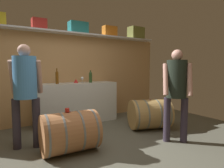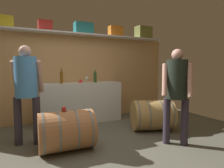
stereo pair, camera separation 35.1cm
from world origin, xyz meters
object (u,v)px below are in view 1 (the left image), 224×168
toolcase_teal (78,28)px  toolcase_orange (110,32)px  work_cabinet (77,103)px  wine_bottle_amber (57,77)px  wine_bottle_green (91,77)px  winemaker_pouring (176,86)px  toolcase_red (39,24)px  tasting_cup (67,110)px  wine_barrel_far (150,114)px  visitor_tasting (25,85)px  wine_barrel_near (70,132)px  toolcase_olive (136,33)px  wine_glass (82,79)px  red_funnel (76,81)px

toolcase_teal → toolcase_orange: bearing=-1.3°
work_cabinet → wine_bottle_amber: size_ratio=5.58×
toolcase_teal → toolcase_orange: 0.86m
wine_bottle_green → winemaker_pouring: (0.70, -1.94, -0.09)m
toolcase_teal → wine_bottle_amber: bearing=-158.4°
toolcase_red → tasting_cup: size_ratio=4.67×
wine_bottle_green → tasting_cup: size_ratio=4.58×
wine_barrel_far → tasting_cup: size_ratio=15.11×
wine_barrel_far → visitor_tasting: visitor_tasting is taller
wine_bottle_amber → wine_bottle_green: wine_bottle_amber is taller
work_cabinet → toolcase_red: bearing=166.9°
toolcase_red → visitor_tasting: 1.71m
wine_barrel_near → visitor_tasting: size_ratio=0.51×
tasting_cup → winemaker_pouring: (1.72, -0.54, 0.32)m
tasting_cup → toolcase_orange: bearing=44.1°
toolcase_olive → wine_glass: toolcase_olive is taller
toolcase_olive → red_funnel: size_ratio=3.95×
toolcase_orange → tasting_cup: toolcase_orange is taller
toolcase_red → wine_glass: size_ratio=2.07×
toolcase_olive → wine_barrel_near: bearing=-151.1°
red_funnel → winemaker_pouring: (1.03, -2.01, -0.01)m
wine_barrel_near → wine_barrel_far: bearing=8.9°
toolcase_teal → red_funnel: 1.26m
toolcase_teal → toolcase_orange: (0.86, 0.00, -0.00)m
work_cabinet → wine_glass: wine_glass is taller
wine_glass → toolcase_olive: bearing=7.2°
toolcase_red → work_cabinet: bearing=-13.5°
wine_bottle_amber → wine_barrel_far: (1.61, -1.15, -0.77)m
toolcase_teal → toolcase_olive: toolcase_olive is taller
toolcase_orange → wine_bottle_amber: (-1.45, -0.25, -1.14)m
toolcase_olive → wine_glass: size_ratio=3.05×
toolcase_olive → visitor_tasting: 3.48m
wine_barrel_far → winemaker_pouring: 1.02m
red_funnel → wine_barrel_far: 1.82m
wine_glass → tasting_cup: bearing=-120.1°
red_funnel → wine_barrel_far: size_ratio=0.12×
wine_bottle_amber → visitor_tasting: size_ratio=0.21×
wine_glass → red_funnel: wine_glass is taller
red_funnel → wine_bottle_green: bearing=-12.8°
wine_bottle_green → visitor_tasting: 1.76m
tasting_cup → winemaker_pouring: size_ratio=0.04×
work_cabinet → wine_glass: 0.58m
toolcase_red → toolcase_orange: bearing=-0.3°
toolcase_teal → toolcase_olive: size_ratio=1.00×
wine_bottle_green → wine_glass: bearing=175.7°
tasting_cup → wine_bottle_green: bearing=53.8°
wine_barrel_far → toolcase_red: bearing=162.1°
toolcase_orange → visitor_tasting: size_ratio=0.22×
red_funnel → toolcase_teal: bearing=49.9°
wine_bottle_amber → wine_barrel_far: wine_bottle_amber is taller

